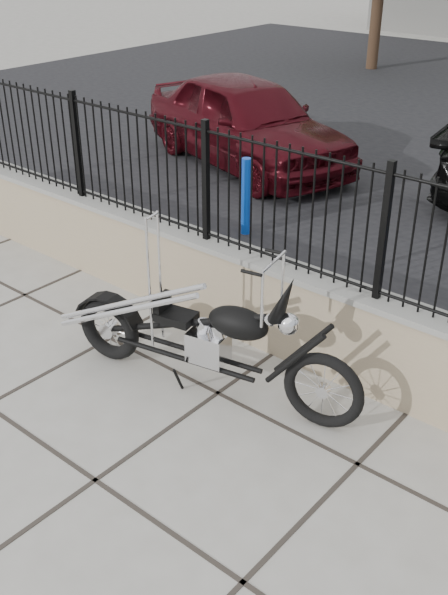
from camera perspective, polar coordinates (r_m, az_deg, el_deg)
name	(u,v)px	position (r m, az deg, el deg)	size (l,w,h in m)	color
ground_plane	(95,480)	(5.79, -10.51, -14.52)	(90.00, 90.00, 0.00)	#99968E
retaining_wall	(282,308)	(6.99, 4.79, -0.90)	(14.00, 0.36, 0.96)	gray
iron_fence	(287,207)	(6.52, 5.18, 7.38)	(14.00, 0.08, 1.20)	black
chopper_motorcycle	(202,310)	(6.20, -1.78, -1.02)	(2.82, 0.50, 1.69)	black
car_red	(247,121)	(12.56, 1.88, 14.24)	(1.84, 4.57, 1.56)	#3E080F
bollard_a	(246,197)	(9.66, 1.81, 8.26)	(0.13, 0.13, 1.09)	#0D32C9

